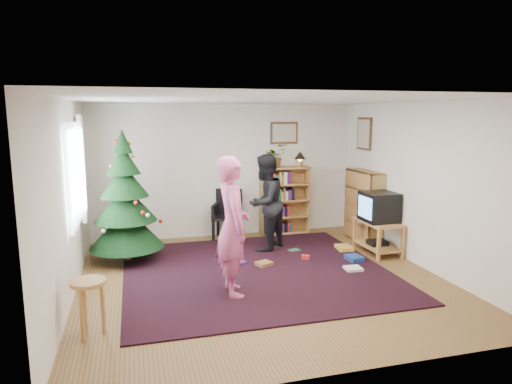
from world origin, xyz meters
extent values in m
plane|color=brown|center=(0.00, 0.00, 0.00)|extent=(5.00, 5.00, 0.00)
plane|color=white|center=(0.00, 0.00, 2.50)|extent=(5.00, 5.00, 0.00)
cube|color=silver|center=(0.00, 2.50, 1.25)|extent=(5.00, 0.02, 2.50)
cube|color=silver|center=(0.00, -2.50, 1.25)|extent=(5.00, 0.02, 2.50)
cube|color=silver|center=(-2.50, 0.00, 1.25)|extent=(0.02, 5.00, 2.50)
cube|color=silver|center=(2.50, 0.00, 1.25)|extent=(0.02, 5.00, 2.50)
cube|color=black|center=(0.00, 0.30, 0.01)|extent=(3.80, 3.60, 0.02)
cube|color=silver|center=(-2.47, 0.60, 1.50)|extent=(0.04, 1.20, 1.40)
cube|color=white|center=(-2.43, 1.30, 1.50)|extent=(0.06, 0.35, 1.60)
cube|color=#4C3319|center=(1.15, 2.48, 1.95)|extent=(0.55, 0.03, 0.42)
cube|color=beige|center=(1.15, 2.48, 1.95)|extent=(0.47, 0.01, 0.34)
cube|color=#4C3319|center=(2.48, 1.75, 1.95)|extent=(0.03, 0.50, 0.60)
cube|color=beige|center=(2.48, 1.75, 1.95)|extent=(0.01, 0.42, 0.52)
cylinder|color=#3F2816|center=(-1.84, 1.35, 0.11)|extent=(0.11, 0.11, 0.22)
cone|color=black|center=(-1.84, 1.35, 0.55)|extent=(1.15, 1.15, 0.65)
cone|color=black|center=(-1.84, 1.35, 0.94)|extent=(0.97, 0.97, 0.58)
cone|color=black|center=(-1.84, 1.35, 1.30)|extent=(0.74, 0.74, 0.51)
cone|color=black|center=(-1.84, 1.35, 1.62)|extent=(0.52, 0.52, 0.45)
cone|color=black|center=(-1.84, 1.35, 1.90)|extent=(0.30, 0.30, 0.37)
cube|color=#AD813E|center=(1.13, 2.34, 0.65)|extent=(0.95, 0.30, 1.30)
cube|color=#AD813E|center=(1.13, 2.34, 1.29)|extent=(0.95, 0.30, 0.03)
cube|color=#AD813E|center=(2.34, 1.41, 0.65)|extent=(0.30, 0.95, 1.30)
cube|color=#AD813E|center=(2.34, 1.41, 1.29)|extent=(0.30, 0.95, 0.03)
cube|color=#AD813E|center=(2.22, 0.68, 0.53)|extent=(0.49, 0.88, 0.04)
cube|color=#AD813E|center=(2.01, 0.27, 0.26)|extent=(0.05, 0.05, 0.51)
cube|color=#AD813E|center=(2.43, 0.27, 0.26)|extent=(0.05, 0.05, 0.51)
cube|color=#AD813E|center=(2.01, 1.09, 0.26)|extent=(0.05, 0.05, 0.51)
cube|color=#AD813E|center=(2.43, 1.09, 0.26)|extent=(0.05, 0.05, 0.51)
cube|color=#AD813E|center=(2.22, 0.68, 0.12)|extent=(0.45, 0.84, 0.03)
cube|color=black|center=(2.22, 0.68, 0.17)|extent=(0.30, 0.25, 0.08)
cube|color=black|center=(2.22, 0.68, 0.79)|extent=(0.51, 0.56, 0.49)
cube|color=#5DACFF|center=(1.96, 0.68, 0.79)|extent=(0.01, 0.43, 0.35)
cube|color=black|center=(-0.05, 2.19, 0.41)|extent=(0.65, 0.65, 0.05)
cube|color=black|center=(-0.05, 2.42, 0.67)|extent=(0.48, 0.23, 0.50)
cube|color=black|center=(-0.27, 1.97, 0.21)|extent=(0.06, 0.06, 0.41)
cube|color=black|center=(0.18, 1.97, 0.21)|extent=(0.06, 0.06, 0.41)
cube|color=black|center=(-0.27, 2.41, 0.21)|extent=(0.06, 0.06, 0.41)
cube|color=black|center=(0.18, 2.41, 0.21)|extent=(0.06, 0.06, 0.41)
cylinder|color=#AD813E|center=(-2.20, -1.14, 0.59)|extent=(0.37, 0.37, 0.04)
cylinder|color=#AD813E|center=(-2.07, -1.14, 0.28)|extent=(0.04, 0.04, 0.57)
cylinder|color=#AD813E|center=(-2.27, -1.03, 0.28)|extent=(0.04, 0.04, 0.57)
cylinder|color=#AD813E|center=(-2.27, -1.26, 0.28)|extent=(0.04, 0.04, 0.57)
imported|color=#BE4C7B|center=(-0.51, -0.43, 0.90)|extent=(0.44, 0.66, 1.80)
imported|color=black|center=(0.44, 1.33, 0.83)|extent=(1.01, 1.00, 1.65)
imported|color=gray|center=(0.93, 2.34, 1.52)|extent=(0.49, 0.46, 0.44)
cylinder|color=#A57F33|center=(1.43, 2.34, 1.35)|extent=(0.09, 0.09, 0.09)
sphere|color=#FFD88C|center=(1.43, 2.34, 1.45)|extent=(0.09, 0.09, 0.09)
cone|color=black|center=(1.43, 2.34, 1.52)|extent=(0.22, 0.22, 0.15)
cube|color=#A51E19|center=(0.91, 0.63, 0.04)|extent=(0.20, 0.20, 0.08)
cube|color=navy|center=(1.63, 0.36, 0.04)|extent=(0.20, 0.20, 0.08)
cube|color=#1E592D|center=(0.89, 1.11, 0.04)|extent=(0.20, 0.20, 0.08)
cube|color=gold|center=(1.74, 0.94, 0.04)|extent=(0.20, 0.20, 0.08)
cube|color=brown|center=(0.18, 0.50, 0.04)|extent=(0.20, 0.20, 0.08)
cube|color=beige|center=(1.40, -0.05, 0.04)|extent=(0.20, 0.20, 0.08)
cube|color=#4C1959|center=(-0.16, 0.68, 0.04)|extent=(0.20, 0.20, 0.08)
camera|label=1|loc=(-1.69, -5.94, 2.31)|focal=32.00mm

